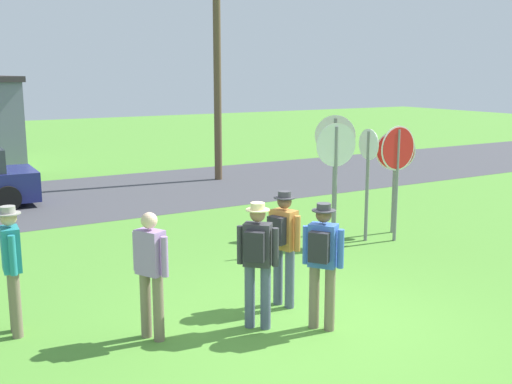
# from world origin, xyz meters

# --- Properties ---
(ground_plane) EXTENTS (80.00, 80.00, 0.00)m
(ground_plane) POSITION_xyz_m (0.00, 0.00, 0.00)
(ground_plane) COLOR #518E33
(street_asphalt) EXTENTS (60.00, 6.40, 0.01)m
(street_asphalt) POSITION_xyz_m (0.00, 10.46, 0.00)
(street_asphalt) COLOR #424247
(street_asphalt) RESTS_ON ground
(utility_pole) EXTENTS (1.80, 0.24, 8.38)m
(utility_pole) POSITION_xyz_m (4.33, 11.13, 4.37)
(utility_pole) COLOR brown
(utility_pole) RESTS_ON ground
(stop_sign_nearest) EXTENTS (0.07, 0.63, 2.30)m
(stop_sign_nearest) POSITION_xyz_m (3.55, 2.97, 1.53)
(stop_sign_nearest) COLOR slate
(stop_sign_nearest) RESTS_ON ground
(stop_sign_center_cluster) EXTENTS (0.66, 0.53, 2.20)m
(stop_sign_center_cluster) POSITION_xyz_m (4.48, 3.19, 1.51)
(stop_sign_center_cluster) COLOR slate
(stop_sign_center_cluster) RESTS_ON ground
(stop_sign_leaning_right) EXTENTS (0.65, 0.58, 2.54)m
(stop_sign_leaning_right) POSITION_xyz_m (3.33, 3.79, 1.76)
(stop_sign_leaning_right) COLOR slate
(stop_sign_leaning_right) RESTS_ON ground
(stop_sign_far_back) EXTENTS (0.91, 0.07, 2.37)m
(stop_sign_far_back) POSITION_xyz_m (4.05, 2.66, 1.64)
(stop_sign_far_back) COLOR slate
(stop_sign_far_back) RESTS_ON ground
(stop_sign_leaning_left) EXTENTS (0.83, 0.16, 2.46)m
(stop_sign_leaning_left) POSITION_xyz_m (2.67, 2.91, 1.70)
(stop_sign_leaning_left) COLOR slate
(stop_sign_leaning_left) RESTS_ON ground
(person_in_blue) EXTENTS (0.47, 0.49, 1.74)m
(person_in_blue) POSITION_xyz_m (0.06, -0.20, 1.01)
(person_in_blue) COLOR #7A6B56
(person_in_blue) RESTS_ON ground
(person_near_signs) EXTENTS (0.36, 0.52, 1.69)m
(person_near_signs) POSITION_xyz_m (-2.00, 0.67, 0.95)
(person_near_signs) COLOR #7A6B56
(person_near_signs) RESTS_ON ground
(person_holding_notes) EXTENTS (0.48, 0.47, 1.74)m
(person_holding_notes) POSITION_xyz_m (-0.66, 0.27, 1.01)
(person_holding_notes) COLOR #4C5670
(person_holding_notes) RESTS_ON ground
(person_in_dark_shirt) EXTENTS (0.43, 0.55, 1.74)m
(person_in_dark_shirt) POSITION_xyz_m (0.08, 0.77, 1.01)
(person_in_dark_shirt) COLOR #4C5670
(person_in_dark_shirt) RESTS_ON ground
(person_on_left) EXTENTS (0.32, 0.57, 1.74)m
(person_on_left) POSITION_xyz_m (-3.51, 1.72, 0.98)
(person_on_left) COLOR #7A6B56
(person_on_left) RESTS_ON ground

